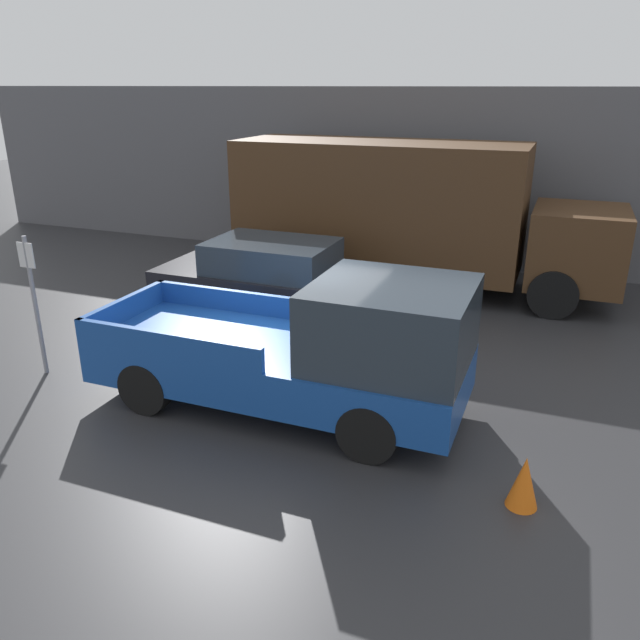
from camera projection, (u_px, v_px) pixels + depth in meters
ground_plane at (295, 380)px, 10.14m from camera, size 60.00×60.00×0.00m
building_wall at (416, 178)px, 16.22m from camera, size 28.00×0.15×4.46m
pickup_truck at (312, 350)px, 8.84m from camera, size 5.44×2.10×2.07m
car at (268, 279)px, 12.57m from camera, size 4.42×1.98×1.61m
delivery_truck at (404, 211)px, 14.32m from camera, size 8.62×2.38×3.31m
parking_sign at (34, 298)px, 9.94m from camera, size 0.30×0.07×2.32m
newspaper_box at (273, 231)px, 17.91m from camera, size 0.45×0.40×1.10m
traffic_cone at (524, 482)px, 7.00m from camera, size 0.36×0.36×0.63m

